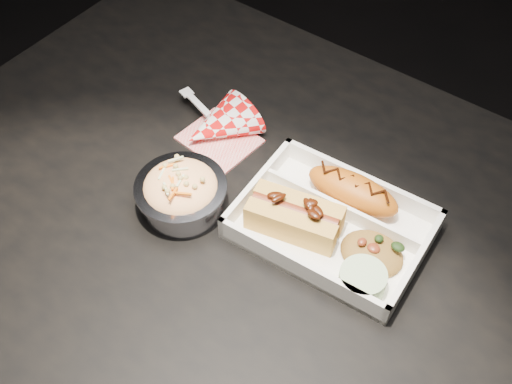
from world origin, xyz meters
TOP-DOWN VIEW (x-y plane):
  - dining_table at (0.00, 0.00)m, footprint 1.20×0.80m
  - food_tray at (0.04, 0.05)m, footprint 0.26×0.19m
  - fried_pastry at (0.04, 0.10)m, footprint 0.14×0.06m
  - hotdog at (0.00, 0.02)m, footprint 0.14×0.08m
  - fried_rice_mound at (0.11, 0.04)m, footprint 0.09×0.08m
  - cupcake_liner at (0.12, -0.01)m, footprint 0.06×0.06m
  - foil_coleslaw_cup at (-0.15, -0.04)m, footprint 0.13×0.13m
  - napkin_fork at (-0.20, 0.10)m, footprint 0.17×0.14m

SIDE VIEW (x-z plane):
  - dining_table at x=0.00m, z-range 0.28..1.03m
  - food_tray at x=0.04m, z-range 0.74..0.78m
  - napkin_fork at x=-0.20m, z-range 0.72..0.82m
  - cupcake_liner at x=0.12m, z-range 0.76..0.79m
  - fried_rice_mound at x=0.11m, z-range 0.76..0.79m
  - fried_pastry at x=0.04m, z-range 0.76..0.80m
  - hotdog at x=0.00m, z-range 0.75..0.81m
  - foil_coleslaw_cup at x=-0.15m, z-range 0.75..0.82m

